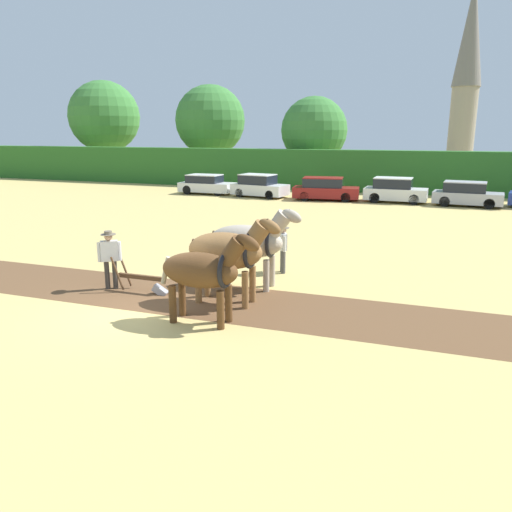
{
  "coord_description": "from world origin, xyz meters",
  "views": [
    {
      "loc": [
        6.94,
        -10.3,
        4.48
      ],
      "look_at": [
        2.17,
        2.4,
        1.1
      ],
      "focal_mm": 35.0,
      "sensor_mm": 36.0,
      "label": 1
    }
  ],
  "objects_px": {
    "farmer_beside_team": "(283,245)",
    "parked_car_left": "(259,186)",
    "draft_horse_lead_right": "(229,251)",
    "plow": "(146,282)",
    "tree_left": "(210,121)",
    "tree_center_left": "(314,130)",
    "tree_far_left": "(104,117)",
    "draft_horse_lead_left": "(204,271)",
    "draft_horse_trail_left": "(249,241)",
    "parked_car_center_right": "(467,194)",
    "parked_car_center_left": "(325,189)",
    "farmer_at_plow": "(110,255)",
    "parked_car_center": "(395,191)",
    "parked_car_far_left": "(206,185)",
    "church_spire": "(467,73)"
  },
  "relations": [
    {
      "from": "draft_horse_lead_left",
      "to": "plow",
      "type": "height_order",
      "value": "draft_horse_lead_left"
    },
    {
      "from": "tree_far_left",
      "to": "plow",
      "type": "bearing_deg",
      "value": -51.89
    },
    {
      "from": "farmer_at_plow",
      "to": "parked_car_left",
      "type": "relative_size",
      "value": 0.42
    },
    {
      "from": "tree_far_left",
      "to": "parked_car_left",
      "type": "distance_m",
      "value": 24.68
    },
    {
      "from": "church_spire",
      "to": "parked_car_far_left",
      "type": "height_order",
      "value": "church_spire"
    },
    {
      "from": "tree_far_left",
      "to": "draft_horse_lead_right",
      "type": "bearing_deg",
      "value": -49.17
    },
    {
      "from": "tree_far_left",
      "to": "tree_left",
      "type": "distance_m",
      "value": 12.22
    },
    {
      "from": "church_spire",
      "to": "parked_car_center",
      "type": "relative_size",
      "value": 5.34
    },
    {
      "from": "parked_car_center",
      "to": "tree_left",
      "type": "bearing_deg",
      "value": 150.7
    },
    {
      "from": "tree_center_left",
      "to": "farmer_beside_team",
      "type": "bearing_deg",
      "value": -77.65
    },
    {
      "from": "parked_car_center_left",
      "to": "farmer_beside_team",
      "type": "bearing_deg",
      "value": -89.26
    },
    {
      "from": "draft_horse_lead_right",
      "to": "parked_car_center",
      "type": "bearing_deg",
      "value": 83.21
    },
    {
      "from": "farmer_beside_team",
      "to": "parked_car_left",
      "type": "relative_size",
      "value": 0.39
    },
    {
      "from": "parked_car_center_right",
      "to": "parked_car_center_left",
      "type": "bearing_deg",
      "value": -173.59
    },
    {
      "from": "draft_horse_trail_left",
      "to": "farmer_at_plow",
      "type": "height_order",
      "value": "draft_horse_trail_left"
    },
    {
      "from": "parked_car_center_left",
      "to": "farmer_at_plow",
      "type": "bearing_deg",
      "value": -101.68
    },
    {
      "from": "tree_left",
      "to": "tree_center_left",
      "type": "height_order",
      "value": "tree_left"
    },
    {
      "from": "draft_horse_lead_right",
      "to": "parked_car_center",
      "type": "relative_size",
      "value": 0.68
    },
    {
      "from": "tree_far_left",
      "to": "farmer_beside_team",
      "type": "height_order",
      "value": "tree_far_left"
    },
    {
      "from": "draft_horse_lead_right",
      "to": "plow",
      "type": "height_order",
      "value": "draft_horse_lead_right"
    },
    {
      "from": "church_spire",
      "to": "farmer_at_plow",
      "type": "relative_size",
      "value": 12.29
    },
    {
      "from": "tree_center_left",
      "to": "parked_car_center",
      "type": "xyz_separation_m",
      "value": [
        7.79,
        -9.01,
        -3.85
      ]
    },
    {
      "from": "farmer_at_plow",
      "to": "parked_car_center",
      "type": "relative_size",
      "value": 0.43
    },
    {
      "from": "farmer_at_plow",
      "to": "parked_car_far_left",
      "type": "xyz_separation_m",
      "value": [
        -7.65,
        21.89,
        -0.32
      ]
    },
    {
      "from": "tree_center_left",
      "to": "farmer_at_plow",
      "type": "relative_size",
      "value": 4.31
    },
    {
      "from": "tree_left",
      "to": "parked_car_far_left",
      "type": "distance_m",
      "value": 12.84
    },
    {
      "from": "draft_horse_lead_left",
      "to": "draft_horse_trail_left",
      "type": "relative_size",
      "value": 0.88
    },
    {
      "from": "draft_horse_trail_left",
      "to": "parked_car_left",
      "type": "bearing_deg",
      "value": 108.33
    },
    {
      "from": "plow",
      "to": "tree_center_left",
      "type": "bearing_deg",
      "value": 94.43
    },
    {
      "from": "tree_far_left",
      "to": "parked_car_center_right",
      "type": "distance_m",
      "value": 37.0
    },
    {
      "from": "tree_center_left",
      "to": "draft_horse_trail_left",
      "type": "xyz_separation_m",
      "value": [
        5.6,
        -29.51,
        -3.24
      ]
    },
    {
      "from": "farmer_beside_team",
      "to": "parked_car_left",
      "type": "xyz_separation_m",
      "value": [
        -7.54,
        18.17,
        -0.16
      ]
    },
    {
      "from": "tree_far_left",
      "to": "parked_car_center_left",
      "type": "xyz_separation_m",
      "value": [
        26.04,
        -11.34,
        -5.28
      ]
    },
    {
      "from": "tree_far_left",
      "to": "tree_center_left",
      "type": "height_order",
      "value": "tree_far_left"
    },
    {
      "from": "parked_car_center_left",
      "to": "parked_car_center",
      "type": "distance_m",
      "value": 4.55
    },
    {
      "from": "tree_far_left",
      "to": "draft_horse_lead_left",
      "type": "bearing_deg",
      "value": -50.42
    },
    {
      "from": "draft_horse_lead_right",
      "to": "farmer_at_plow",
      "type": "bearing_deg",
      "value": -179.91
    },
    {
      "from": "tree_left",
      "to": "parked_car_center",
      "type": "xyz_separation_m",
      "value": [
        18.35,
        -10.66,
        -4.77
      ]
    },
    {
      "from": "draft_horse_lead_left",
      "to": "draft_horse_lead_right",
      "type": "height_order",
      "value": "draft_horse_lead_right"
    },
    {
      "from": "farmer_beside_team",
      "to": "parked_car_left",
      "type": "bearing_deg",
      "value": 85.75
    },
    {
      "from": "tree_far_left",
      "to": "plow",
      "type": "xyz_separation_m",
      "value": [
        25.8,
        -32.9,
        -5.69
      ]
    },
    {
      "from": "tree_left",
      "to": "draft_horse_trail_left",
      "type": "distance_m",
      "value": 35.34
    },
    {
      "from": "tree_far_left",
      "to": "tree_left",
      "type": "height_order",
      "value": "tree_far_left"
    },
    {
      "from": "farmer_at_plow",
      "to": "farmer_beside_team",
      "type": "height_order",
      "value": "farmer_at_plow"
    },
    {
      "from": "draft_horse_lead_right",
      "to": "farmer_at_plow",
      "type": "distance_m",
      "value": 3.76
    },
    {
      "from": "parked_car_center_right",
      "to": "tree_far_left",
      "type": "bearing_deg",
      "value": 167.09
    },
    {
      "from": "parked_car_far_left",
      "to": "parked_car_center",
      "type": "bearing_deg",
      "value": 0.69
    },
    {
      "from": "farmer_beside_team",
      "to": "parked_car_center_left",
      "type": "distance_m",
      "value": 18.37
    },
    {
      "from": "draft_horse_lead_left",
      "to": "parked_car_center_right",
      "type": "relative_size",
      "value": 0.63
    },
    {
      "from": "tree_far_left",
      "to": "farmer_at_plow",
      "type": "relative_size",
      "value": 5.58
    }
  ]
}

